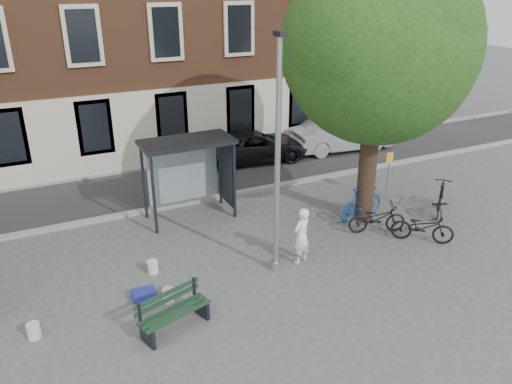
{
  "coord_description": "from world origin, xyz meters",
  "views": [
    {
      "loc": [
        -5.46,
        -10.07,
        7.19
      ],
      "look_at": [
        0.39,
        2.01,
        1.4
      ],
      "focal_mm": 35.0,
      "sensor_mm": 36.0,
      "label": 1
    }
  ],
  "objects": [
    {
      "name": "bike_b",
      "position": [
        3.9,
        1.53,
        0.55
      ],
      "size": [
        1.89,
        0.8,
        1.1
      ],
      "primitive_type": "imported",
      "rotation": [
        0.0,
        0.0,
        1.73
      ],
      "color": "navy",
      "rests_on": "ground"
    },
    {
      "name": "ground",
      "position": [
        0.0,
        0.0,
        0.0
      ],
      "size": [
        90.0,
        90.0,
        0.0
      ],
      "primitive_type": "plane",
      "color": "#4C4C4F",
      "rests_on": "ground"
    },
    {
      "name": "curb_far",
      "position": [
        0.0,
        9.0,
        0.06
      ],
      "size": [
        40.0,
        0.25,
        0.12
      ],
      "primitive_type": "cube",
      "color": "gray",
      "rests_on": "ground"
    },
    {
      "name": "road",
      "position": [
        0.0,
        7.0,
        0.01
      ],
      "size": [
        40.0,
        4.0,
        0.01
      ],
      "primitive_type": "cube",
      "color": "#28282B",
      "rests_on": "ground"
    },
    {
      "name": "bucket_b",
      "position": [
        -3.0,
        1.26,
        0.18
      ],
      "size": [
        0.35,
        0.35,
        0.36
      ],
      "primitive_type": "cylinder",
      "rotation": [
        0.0,
        0.0,
        0.28
      ],
      "color": "silver",
      "rests_on": "ground"
    },
    {
      "name": "bucket_c",
      "position": [
        -3.0,
        -0.15,
        0.18
      ],
      "size": [
        0.35,
        0.35,
        0.36
      ],
      "primitive_type": "cylinder",
      "rotation": [
        0.0,
        0.0,
        0.29
      ],
      "color": "silver",
      "rests_on": "ground"
    },
    {
      "name": "notice_sign",
      "position": [
        5.72,
        2.48,
        1.18
      ],
      "size": [
        0.29,
        0.04,
        1.69
      ],
      "rotation": [
        0.0,
        0.0,
        0.03
      ],
      "color": "#9EA0A3",
      "rests_on": "ground"
    },
    {
      "name": "bench",
      "position": [
        -3.17,
        -1.17,
        0.39
      ],
      "size": [
        1.75,
        1.0,
        0.86
      ],
      "rotation": [
        0.0,
        0.0,
        0.3
      ],
      "color": "#1E2328",
      "rests_on": "ground"
    },
    {
      "name": "car_silver",
      "position": [
        7.37,
        7.57,
        0.75
      ],
      "size": [
        4.69,
        2.08,
        1.49
      ],
      "primitive_type": "imported",
      "rotation": [
        0.0,
        0.0,
        1.46
      ],
      "color": "#A0A1A7",
      "rests_on": "ground"
    },
    {
      "name": "blue_crate",
      "position": [
        -3.5,
        0.25,
        0.1
      ],
      "size": [
        0.57,
        0.44,
        0.2
      ],
      "primitive_type": "cube",
      "rotation": [
        0.0,
        0.0,
        -0.07
      ],
      "color": "navy",
      "rests_on": "ground"
    },
    {
      "name": "bucket_a",
      "position": [
        -6.0,
        -0.16,
        0.18
      ],
      "size": [
        0.37,
        0.37,
        0.36
      ],
      "primitive_type": "cylinder",
      "rotation": [
        0.0,
        0.0,
        -0.43
      ],
      "color": "silver",
      "rests_on": "ground"
    },
    {
      "name": "lamppost",
      "position": [
        0.0,
        0.0,
        2.78
      ],
      "size": [
        0.28,
        0.35,
        6.11
      ],
      "color": "#9EA0A3",
      "rests_on": "ground"
    },
    {
      "name": "car_dark",
      "position": [
        3.3,
        8.07,
        0.63
      ],
      "size": [
        4.74,
        2.66,
        1.25
      ],
      "primitive_type": "imported",
      "rotation": [
        0.0,
        0.0,
        1.44
      ],
      "color": "black",
      "rests_on": "ground"
    },
    {
      "name": "curb_near",
      "position": [
        0.0,
        5.0,
        0.06
      ],
      "size": [
        40.0,
        0.25,
        0.12
      ],
      "primitive_type": "cube",
      "color": "gray",
      "rests_on": "ground"
    },
    {
      "name": "bike_c",
      "position": [
        4.6,
        -0.5,
        0.47
      ],
      "size": [
        1.75,
        1.63,
        0.94
      ],
      "primitive_type": "imported",
      "rotation": [
        0.0,
        0.0,
        0.86
      ],
      "color": "black",
      "rests_on": "ground"
    },
    {
      "name": "bike_d",
      "position": [
        6.5,
        0.72,
        0.55
      ],
      "size": [
        1.71,
        1.6,
        1.1
      ],
      "primitive_type": "imported",
      "rotation": [
        0.0,
        0.0,
        2.29
      ],
      "color": "black",
      "rests_on": "ground"
    },
    {
      "name": "bus_shelter",
      "position": [
        -0.61,
        4.11,
        1.92
      ],
      "size": [
        2.85,
        1.45,
        2.62
      ],
      "color": "#1E2328",
      "rests_on": "ground"
    },
    {
      "name": "painter",
      "position": [
        0.8,
        0.06,
        0.8
      ],
      "size": [
        0.68,
        0.57,
        1.6
      ],
      "primitive_type": "imported",
      "rotation": [
        0.0,
        0.0,
        3.52
      ],
      "color": "white",
      "rests_on": "ground"
    },
    {
      "name": "tree_right",
      "position": [
        4.01,
        1.38,
        5.62
      ],
      "size": [
        5.76,
        5.6,
        8.2
      ],
      "color": "black",
      "rests_on": "ground"
    },
    {
      "name": "bike_a",
      "position": [
        3.77,
        0.55,
        0.46
      ],
      "size": [
        1.87,
        1.18,
        0.93
      ],
      "primitive_type": "imported",
      "rotation": [
        0.0,
        0.0,
        1.22
      ],
      "color": "black",
      "rests_on": "ground"
    }
  ]
}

